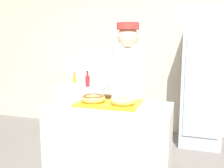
{
  "coord_description": "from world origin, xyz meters",
  "views": [
    {
      "loc": [
        0.71,
        -2.19,
        1.55
      ],
      "look_at": [
        0.0,
        0.1,
        1.15
      ],
      "focal_mm": 40.0,
      "sensor_mm": 36.0,
      "label": 1
    }
  ],
  "objects_px": {
    "serving_tray": "(109,103)",
    "beverage_fridge": "(202,87)",
    "donut_chocolate_glaze": "(93,98)",
    "brownie_back_right": "(120,98)",
    "chest_freezer": "(84,107)",
    "brownie_back_left": "(107,97)",
    "bottle_orange": "(75,78)",
    "baker_person": "(127,96)",
    "donut_light_glaze": "(123,100)",
    "bottle_red": "(88,81)"
  },
  "relations": [
    {
      "from": "bottle_orange",
      "to": "baker_person",
      "type": "bearing_deg",
      "value": -47.01
    },
    {
      "from": "brownie_back_left",
      "to": "bottle_orange",
      "type": "bearing_deg",
      "value": 124.28
    },
    {
      "from": "brownie_back_left",
      "to": "bottle_orange",
      "type": "xyz_separation_m",
      "value": [
        -1.22,
        1.79,
        -0.11
      ]
    },
    {
      "from": "baker_person",
      "to": "bottle_orange",
      "type": "height_order",
      "value": "baker_person"
    },
    {
      "from": "serving_tray",
      "to": "brownie_back_right",
      "type": "height_order",
      "value": "brownie_back_right"
    },
    {
      "from": "brownie_back_left",
      "to": "chest_freezer",
      "type": "relative_size",
      "value": 0.09
    },
    {
      "from": "donut_light_glaze",
      "to": "chest_freezer",
      "type": "bearing_deg",
      "value": 123.19
    },
    {
      "from": "beverage_fridge",
      "to": "serving_tray",
      "type": "bearing_deg",
      "value": -117.55
    },
    {
      "from": "chest_freezer",
      "to": "bottle_orange",
      "type": "xyz_separation_m",
      "value": [
        -0.26,
        0.19,
        0.48
      ]
    },
    {
      "from": "brownie_back_left",
      "to": "beverage_fridge",
      "type": "height_order",
      "value": "beverage_fridge"
    },
    {
      "from": "bottle_orange",
      "to": "donut_light_glaze",
      "type": "bearing_deg",
      "value": -54.04
    },
    {
      "from": "brownie_back_left",
      "to": "chest_freezer",
      "type": "xyz_separation_m",
      "value": [
        -0.96,
        1.61,
        -0.59
      ]
    },
    {
      "from": "brownie_back_right",
      "to": "chest_freezer",
      "type": "xyz_separation_m",
      "value": [
        -1.09,
        1.61,
        -0.59
      ]
    },
    {
      "from": "brownie_back_left",
      "to": "donut_light_glaze",
      "type": "bearing_deg",
      "value": -40.79
    },
    {
      "from": "brownie_back_left",
      "to": "brownie_back_right",
      "type": "relative_size",
      "value": 1.0
    },
    {
      "from": "donut_chocolate_glaze",
      "to": "beverage_fridge",
      "type": "height_order",
      "value": "beverage_fridge"
    },
    {
      "from": "beverage_fridge",
      "to": "bottle_red",
      "type": "bearing_deg",
      "value": -175.21
    },
    {
      "from": "donut_chocolate_glaze",
      "to": "brownie_back_left",
      "type": "distance_m",
      "value": 0.2
    },
    {
      "from": "beverage_fridge",
      "to": "bottle_red",
      "type": "relative_size",
      "value": 6.84
    },
    {
      "from": "donut_chocolate_glaze",
      "to": "bottle_red",
      "type": "height_order",
      "value": "bottle_red"
    },
    {
      "from": "chest_freezer",
      "to": "bottle_red",
      "type": "xyz_separation_m",
      "value": [
        0.14,
        -0.16,
        0.51
      ]
    },
    {
      "from": "chest_freezer",
      "to": "serving_tray",
      "type": "bearing_deg",
      "value": -59.61
    },
    {
      "from": "serving_tray",
      "to": "donut_light_glaze",
      "type": "height_order",
      "value": "donut_light_glaze"
    },
    {
      "from": "chest_freezer",
      "to": "bottle_red",
      "type": "height_order",
      "value": "bottle_red"
    },
    {
      "from": "serving_tray",
      "to": "baker_person",
      "type": "distance_m",
      "value": 0.5
    },
    {
      "from": "donut_light_glaze",
      "to": "baker_person",
      "type": "xyz_separation_m",
      "value": [
        -0.09,
        0.53,
        -0.08
      ]
    },
    {
      "from": "serving_tray",
      "to": "beverage_fridge",
      "type": "relative_size",
      "value": 0.33
    },
    {
      "from": "donut_chocolate_glaze",
      "to": "beverage_fridge",
      "type": "relative_size",
      "value": 0.13
    },
    {
      "from": "serving_tray",
      "to": "donut_chocolate_glaze",
      "type": "xyz_separation_m",
      "value": [
        -0.14,
        -0.04,
        0.05
      ]
    },
    {
      "from": "donut_chocolate_glaze",
      "to": "donut_light_glaze",
      "type": "relative_size",
      "value": 1.0
    },
    {
      "from": "donut_chocolate_glaze",
      "to": "beverage_fridge",
      "type": "bearing_deg",
      "value": 59.42
    },
    {
      "from": "donut_chocolate_glaze",
      "to": "beverage_fridge",
      "type": "distance_m",
      "value": 2.08
    },
    {
      "from": "donut_chocolate_glaze",
      "to": "baker_person",
      "type": "bearing_deg",
      "value": 69.26
    },
    {
      "from": "brownie_back_left",
      "to": "brownie_back_right",
      "type": "xyz_separation_m",
      "value": [
        0.13,
        0.0,
        0.0
      ]
    },
    {
      "from": "brownie_back_left",
      "to": "beverage_fridge",
      "type": "xyz_separation_m",
      "value": [
        0.98,
        1.6,
        -0.12
      ]
    },
    {
      "from": "serving_tray",
      "to": "brownie_back_right",
      "type": "xyz_separation_m",
      "value": [
        0.07,
        0.14,
        0.03
      ]
    },
    {
      "from": "donut_light_glaze",
      "to": "bottle_orange",
      "type": "distance_m",
      "value": 2.45
    },
    {
      "from": "beverage_fridge",
      "to": "chest_freezer",
      "type": "relative_size",
      "value": 2.05
    },
    {
      "from": "donut_chocolate_glaze",
      "to": "bottle_orange",
      "type": "bearing_deg",
      "value": 120.09
    },
    {
      "from": "brownie_back_right",
      "to": "chest_freezer",
      "type": "relative_size",
      "value": 0.09
    },
    {
      "from": "beverage_fridge",
      "to": "donut_chocolate_glaze",
      "type": "bearing_deg",
      "value": -120.58
    },
    {
      "from": "brownie_back_left",
      "to": "baker_person",
      "type": "distance_m",
      "value": 0.38
    },
    {
      "from": "brownie_back_left",
      "to": "chest_freezer",
      "type": "distance_m",
      "value": 1.96
    },
    {
      "from": "bottle_orange",
      "to": "bottle_red",
      "type": "height_order",
      "value": "bottle_red"
    },
    {
      "from": "brownie_back_left",
      "to": "beverage_fridge",
      "type": "relative_size",
      "value": 0.04
    },
    {
      "from": "donut_light_glaze",
      "to": "bottle_red",
      "type": "height_order",
      "value": "bottle_red"
    },
    {
      "from": "brownie_back_right",
      "to": "beverage_fridge",
      "type": "xyz_separation_m",
      "value": [
        0.84,
        1.6,
        -0.12
      ]
    },
    {
      "from": "donut_light_glaze",
      "to": "brownie_back_left",
      "type": "height_order",
      "value": "donut_light_glaze"
    },
    {
      "from": "donut_chocolate_glaze",
      "to": "baker_person",
      "type": "relative_size",
      "value": 0.13
    },
    {
      "from": "chest_freezer",
      "to": "donut_chocolate_glaze",
      "type": "bearing_deg",
      "value": -63.77
    }
  ]
}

